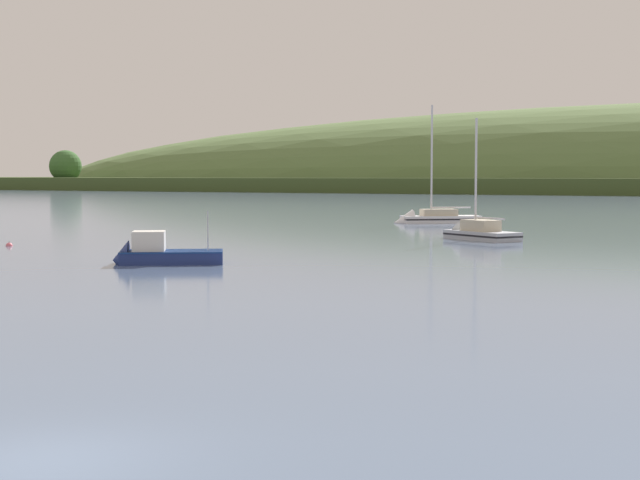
# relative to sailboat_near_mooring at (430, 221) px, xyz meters

# --- Properties ---
(ground) EXTENTS (1400.00, 1400.00, 0.00)m
(ground) POSITION_rel_sailboat_near_mooring_xyz_m (18.53, -78.16, -0.20)
(ground) COLOR slate
(sailboat_near_mooring) EXTENTS (8.55, 6.96, 12.70)m
(sailboat_near_mooring) POSITION_rel_sailboat_near_mooring_xyz_m (0.00, 0.00, 0.00)
(sailboat_near_mooring) COLOR white
(sailboat_near_mooring) RESTS_ON ground
(sailboat_midwater_white) EXTENTS (6.86, 5.81, 9.87)m
(sailboat_midwater_white) POSITION_rel_sailboat_near_mooring_xyz_m (10.35, -21.71, 0.04)
(sailboat_midwater_white) COLOR #ADB2BC
(sailboat_midwater_white) RESTS_ON ground
(fishing_boat_moored) EXTENTS (6.09, 4.78, 3.59)m
(fishing_boat_moored) POSITION_rel_sailboat_near_mooring_xyz_m (0.36, -47.61, 0.19)
(fishing_boat_moored) COLOR navy
(fishing_boat_moored) RESTS_ON ground
(mooring_buoy_off_fishing_boat) EXTENTS (0.45, 0.45, 0.53)m
(mooring_buoy_off_fishing_boat) POSITION_rel_sailboat_near_mooring_xyz_m (-15.85, -40.89, -0.20)
(mooring_buoy_off_fishing_boat) COLOR #E06675
(mooring_buoy_off_fishing_boat) RESTS_ON ground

